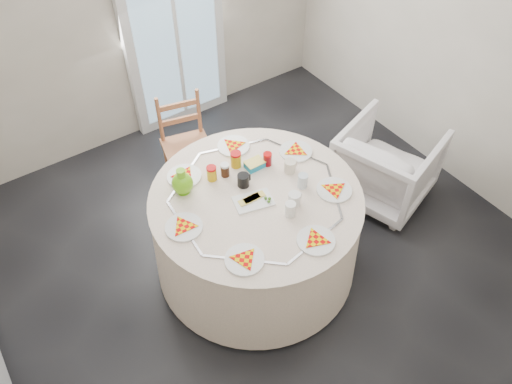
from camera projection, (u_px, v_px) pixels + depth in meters
floor at (260, 256)px, 3.97m from camera, size 4.00×4.00×0.00m
wall_back at (124, 4)px, 4.17m from camera, size 4.00×0.02×2.60m
wall_right at (474, 35)px, 3.82m from camera, size 0.02×4.00×2.60m
glass_door at (173, 22)px, 4.48m from camera, size 1.00×0.08×2.10m
table at (256, 232)px, 3.66m from camera, size 1.51×1.51×0.77m
wooden_chair at (187, 144)px, 4.20m from camera, size 0.47×0.45×0.88m
armchair at (388, 161)px, 4.18m from camera, size 0.88×0.91×0.76m
place_settings at (256, 195)px, 3.38m from camera, size 1.49×1.49×0.02m
jar_cluster at (239, 166)px, 3.51m from camera, size 0.52×0.41×0.14m
butter_tub at (255, 164)px, 3.57m from camera, size 0.14×0.10×0.05m
green_pitcher at (182, 179)px, 3.34m from camera, size 0.18×0.18×0.19m
cheese_platter at (253, 200)px, 3.34m from camera, size 0.29×0.23×0.03m
mugs_glasses at (275, 179)px, 3.42m from camera, size 0.66×0.66×0.12m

